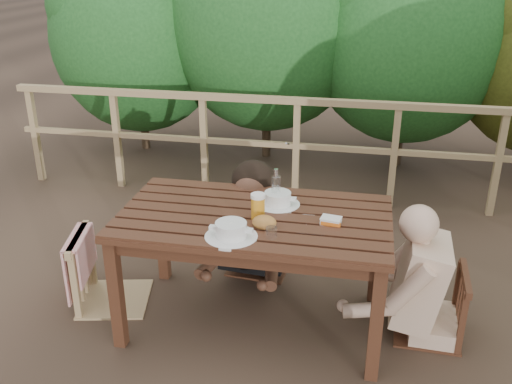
% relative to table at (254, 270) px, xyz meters
% --- Properties ---
extents(ground, '(60.00, 60.00, 0.00)m').
position_rel_table_xyz_m(ground, '(0.00, 0.00, -0.38)').
color(ground, '#483527').
rests_on(ground, ground).
extents(table, '(1.64, 0.92, 0.76)m').
position_rel_table_xyz_m(table, '(0.00, 0.00, 0.00)').
color(table, '#391E12').
rests_on(table, ground).
extents(chair_left, '(0.57, 0.57, 0.95)m').
position_rel_table_xyz_m(chair_left, '(-1.00, 0.04, 0.10)').
color(chair_left, '#A4855B').
rests_on(chair_left, ground).
extents(chair_far, '(0.48, 0.48, 0.88)m').
position_rel_table_xyz_m(chair_far, '(-0.09, 0.68, 0.06)').
color(chair_far, '#391E12').
rests_on(chair_far, ground).
extents(chair_right, '(0.44, 0.44, 0.85)m').
position_rel_table_xyz_m(chair_right, '(1.10, 0.10, 0.04)').
color(chair_right, '#391E12').
rests_on(chair_right, ground).
extents(woman, '(0.63, 0.74, 1.40)m').
position_rel_table_xyz_m(woman, '(-0.09, 0.70, 0.32)').
color(woman, black).
rests_on(woman, ground).
extents(diner_right, '(0.73, 0.61, 1.43)m').
position_rel_table_xyz_m(diner_right, '(1.13, 0.10, 0.34)').
color(diner_right, tan).
rests_on(diner_right, ground).
extents(railing, '(5.60, 0.10, 1.01)m').
position_rel_table_xyz_m(railing, '(0.00, 2.00, 0.13)').
color(railing, '#A4855B').
rests_on(railing, ground).
extents(soup_near, '(0.30, 0.30, 0.10)m').
position_rel_table_xyz_m(soup_near, '(-0.07, -0.31, 0.43)').
color(soup_near, white).
rests_on(soup_near, table).
extents(soup_far, '(0.28, 0.28, 0.09)m').
position_rel_table_xyz_m(soup_far, '(0.11, 0.18, 0.43)').
color(soup_far, white).
rests_on(soup_far, table).
extents(bread_roll, '(0.14, 0.11, 0.08)m').
position_rel_table_xyz_m(bread_roll, '(0.09, -0.15, 0.42)').
color(bread_roll, '#9C5D2C').
rests_on(bread_roll, table).
extents(beer_glass, '(0.09, 0.09, 0.17)m').
position_rel_table_xyz_m(beer_glass, '(0.03, -0.04, 0.46)').
color(beer_glass, orange).
rests_on(beer_glass, table).
extents(bottle, '(0.06, 0.06, 0.25)m').
position_rel_table_xyz_m(bottle, '(0.10, 0.19, 0.50)').
color(bottle, white).
rests_on(bottle, table).
extents(tumbler, '(0.07, 0.07, 0.08)m').
position_rel_table_xyz_m(tumbler, '(0.15, -0.27, 0.42)').
color(tumbler, silver).
rests_on(tumbler, table).
extents(butter_tub, '(0.13, 0.10, 0.05)m').
position_rel_table_xyz_m(butter_tub, '(0.46, -0.03, 0.40)').
color(butter_tub, white).
rests_on(butter_tub, table).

